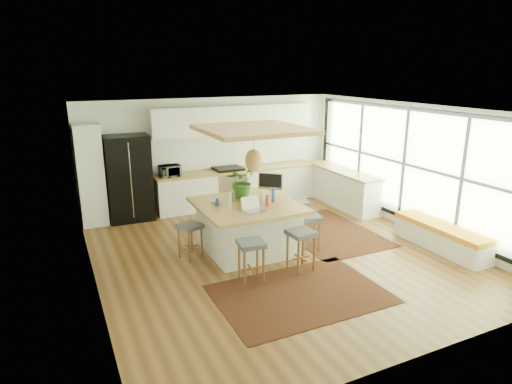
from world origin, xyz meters
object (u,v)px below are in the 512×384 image
laptop (254,205)px  microwave (170,170)px  island (247,227)px  fridge (129,180)px  island_plant (241,184)px  stool_right_front (310,231)px  stool_near_left (251,261)px  monitor (270,183)px  stool_right_back (297,218)px  stool_near_right (301,251)px  stool_left_side (190,240)px

laptop → microwave: (-0.68, 3.22, 0.04)m
island → laptop: 0.75m
fridge → laptop: size_ratio=5.17×
island_plant → stool_right_front: bearing=-42.0°
stool_near_left → monitor: size_ratio=1.39×
island → microwave: size_ratio=3.80×
stool_right_back → monitor: bearing=179.8°
stool_near_left → island_plant: 1.95m
stool_near_right → island_plant: 1.90m
island → stool_right_back: island is taller
monitor → island_plant: bearing=-150.3°
stool_right_back → stool_left_side: (-2.40, -0.21, 0.00)m
fridge → microwave: bearing=0.5°
monitor → microwave: (-1.41, 2.43, -0.10)m
stool_near_left → laptop: bearing=61.9°
stool_right_front → fridge: bearing=130.8°
stool_left_side → monitor: size_ratio=1.30×
laptop → fridge: bearing=111.3°
fridge → island_plant: fridge is taller
laptop → island_plant: bearing=74.8°
island → stool_near_right: 1.30m
laptop → microwave: size_ratio=0.78×
stool_near_right → microwave: (-1.22, 3.96, 0.73)m
monitor → island_plant: 0.59m
laptop → microwave: microwave is taller
fridge → microwave: 0.96m
stool_left_side → microwave: 2.77m
fridge → laptop: (1.62, -3.26, 0.12)m
monitor → island: bearing=-111.2°
island → monitor: 1.03m
stool_left_side → stool_right_back: bearing=5.1°
laptop → island_plant: 0.94m
stool_left_side → microwave: bearing=82.5°
fridge → island: size_ratio=1.06×
stool_near_right → stool_right_front: bearing=48.9°
microwave → stool_right_back: bearing=-54.3°
microwave → island_plant: island_plant is taller
island_plant → stool_left_side: bearing=-163.7°
stool_right_front → microwave: 3.80m
stool_right_back → laptop: laptop is taller
island → monitor: bearing=26.2°
fridge → stool_right_front: 4.34m
island → stool_left_side: (-1.11, 0.11, -0.11)m
stool_left_side → stool_near_right: bearing=-39.9°
island → stool_near_left: 1.32m
stool_near_left → stool_right_back: bearing=40.9°
island → stool_left_side: bearing=174.5°
island_plant → microwave: bearing=110.0°
fridge → laptop: 3.64m
island → laptop: size_ratio=4.88×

